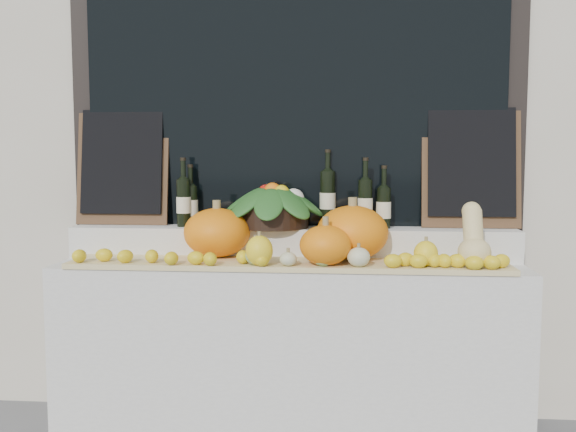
{
  "coord_description": "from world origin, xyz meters",
  "views": [
    {
      "loc": [
        0.27,
        -1.63,
        1.42
      ],
      "look_at": [
        0.0,
        1.45,
        1.12
      ],
      "focal_mm": 40.0,
      "sensor_mm": 36.0,
      "label": 1
    }
  ],
  "objects_px": {
    "pumpkin_right": "(352,233)",
    "butternut_squash": "(474,240)",
    "produce_bowl": "(273,205)",
    "pumpkin_left": "(217,233)",
    "wine_bottle_tall": "(328,198)"
  },
  "relations": [
    {
      "from": "pumpkin_right",
      "to": "butternut_squash",
      "type": "xyz_separation_m",
      "value": [
        0.55,
        -0.14,
        -0.01
      ]
    },
    {
      "from": "pumpkin_right",
      "to": "produce_bowl",
      "type": "height_order",
      "value": "produce_bowl"
    },
    {
      "from": "pumpkin_left",
      "to": "wine_bottle_tall",
      "type": "distance_m",
      "value": 0.61
    },
    {
      "from": "butternut_squash",
      "to": "pumpkin_right",
      "type": "bearing_deg",
      "value": 165.8
    },
    {
      "from": "pumpkin_right",
      "to": "wine_bottle_tall",
      "type": "distance_m",
      "value": 0.31
    },
    {
      "from": "pumpkin_left",
      "to": "produce_bowl",
      "type": "distance_m",
      "value": 0.33
    },
    {
      "from": "pumpkin_left",
      "to": "produce_bowl",
      "type": "bearing_deg",
      "value": 29.62
    },
    {
      "from": "produce_bowl",
      "to": "wine_bottle_tall",
      "type": "bearing_deg",
      "value": 14.65
    },
    {
      "from": "pumpkin_left",
      "to": "pumpkin_right",
      "type": "bearing_deg",
      "value": -1.56
    },
    {
      "from": "pumpkin_right",
      "to": "butternut_squash",
      "type": "relative_size",
      "value": 1.2
    },
    {
      "from": "wine_bottle_tall",
      "to": "pumpkin_left",
      "type": "bearing_deg",
      "value": -157.72
    },
    {
      "from": "pumpkin_right",
      "to": "wine_bottle_tall",
      "type": "bearing_deg",
      "value": 117.68
    },
    {
      "from": "pumpkin_left",
      "to": "wine_bottle_tall",
      "type": "relative_size",
      "value": 0.83
    },
    {
      "from": "produce_bowl",
      "to": "pumpkin_left",
      "type": "bearing_deg",
      "value": -150.38
    },
    {
      "from": "pumpkin_left",
      "to": "wine_bottle_tall",
      "type": "height_order",
      "value": "wine_bottle_tall"
    }
  ]
}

